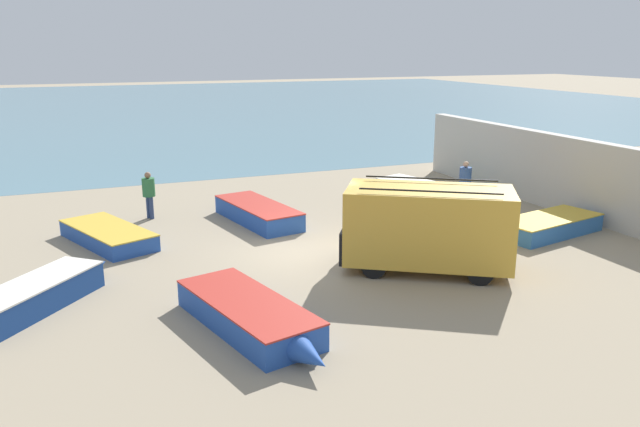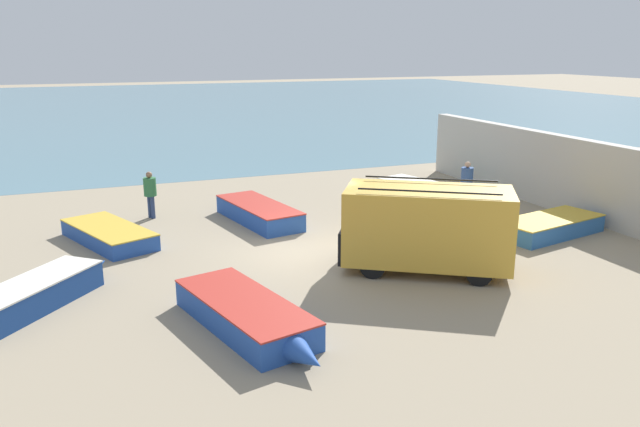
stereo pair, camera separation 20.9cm
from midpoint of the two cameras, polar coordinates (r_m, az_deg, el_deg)
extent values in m
plane|color=gray|center=(19.34, -1.06, -3.67)|extent=(200.00, 200.00, 0.00)
cube|color=slate|center=(69.75, -16.31, 9.35)|extent=(120.00, 80.00, 0.01)
cube|color=#BCB7AD|center=(25.61, 21.98, 3.26)|extent=(0.50, 17.95, 2.91)
cube|color=gold|center=(17.82, 10.16, -1.08)|extent=(5.03, 4.28, 2.09)
cube|color=black|center=(18.16, 2.64, -2.44)|extent=(1.14, 1.71, 0.94)
cube|color=#1E232D|center=(17.82, 2.94, 1.25)|extent=(1.06, 1.62, 0.67)
cylinder|color=black|center=(17.30, 5.20, -4.81)|extent=(0.71, 0.56, 0.70)
cylinder|color=black|center=(19.07, 5.80, -2.92)|extent=(0.71, 0.56, 0.70)
cylinder|color=black|center=(17.27, 14.70, -5.29)|extent=(0.71, 0.56, 0.70)
cylinder|color=black|center=(19.04, 14.39, -3.35)|extent=(0.71, 0.56, 0.70)
cylinder|color=black|center=(16.72, 10.28, 1.98)|extent=(3.21, 2.07, 0.05)
cylinder|color=black|center=(18.35, 10.39, 3.13)|extent=(3.21, 2.07, 0.05)
cube|color=#234CA3|center=(21.43, -18.48, -1.88)|extent=(2.91, 4.19, 0.50)
cone|color=#234CA3|center=(23.54, -20.93, -0.62)|extent=(0.76, 0.97, 0.48)
cube|color=gold|center=(21.38, -18.52, -1.40)|extent=(1.43, 0.73, 0.05)
cube|color=gold|center=(21.36, -18.54, -1.18)|extent=(2.94, 4.23, 0.04)
cube|color=#234CA3|center=(22.83, -5.35, 0.03)|extent=(2.28, 4.40, 0.63)
cone|color=#234CA3|center=(25.07, -8.01, 1.31)|extent=(0.76, 1.02, 0.60)
cube|color=#B22D23|center=(22.77, -5.37, 0.63)|extent=(1.41, 0.46, 0.05)
cube|color=#B22D23|center=(22.75, -5.37, 0.84)|extent=(2.30, 4.44, 0.04)
cube|color=#2D66AD|center=(22.58, 20.49, -1.14)|extent=(4.11, 2.37, 0.56)
cone|color=#2D66AD|center=(24.48, 23.77, -0.26)|extent=(0.94, 0.70, 0.53)
cube|color=gold|center=(22.52, 20.54, -0.62)|extent=(0.50, 1.48, 0.05)
cube|color=gold|center=(22.50, 20.56, -0.41)|extent=(4.15, 2.40, 0.04)
cube|color=#234CA3|center=(14.48, -6.50, -9.10)|extent=(2.52, 4.40, 0.61)
cone|color=#234CA3|center=(12.54, -0.69, -13.01)|extent=(0.79, 1.03, 0.58)
cube|color=#B22D23|center=(14.38, -6.53, -8.22)|extent=(1.44, 0.54, 0.05)
cube|color=#B22D23|center=(14.35, -6.54, -7.91)|extent=(2.55, 4.44, 0.04)
cube|color=#ADA89E|center=(23.56, 7.24, 0.30)|extent=(3.36, 2.94, 0.52)
cone|color=#ADA89E|center=(21.83, 5.03, -0.82)|extent=(0.87, 0.82, 0.49)
cube|color=#B22D23|center=(23.51, 7.26, 0.76)|extent=(0.85, 1.05, 0.05)
cube|color=#B22D23|center=(23.49, 7.27, 0.96)|extent=(3.40, 2.97, 0.04)
cube|color=#1E757F|center=(27.57, 9.00, 2.34)|extent=(2.43, 3.55, 0.46)
cone|color=#1E757F|center=(26.32, 12.18, 1.58)|extent=(0.63, 0.81, 0.44)
cube|color=silver|center=(27.53, 9.01, 2.68)|extent=(1.40, 0.61, 0.05)
cube|color=silver|center=(27.51, 9.02, 2.85)|extent=(2.45, 3.59, 0.04)
cube|color=navy|center=(16.73, -24.74, -6.98)|extent=(3.52, 3.79, 0.65)
cone|color=navy|center=(18.39, -19.56, -4.50)|extent=(1.04, 1.06, 0.62)
cube|color=silver|center=(16.64, -24.84, -6.15)|extent=(0.98, 0.89, 0.05)
cube|color=silver|center=(16.62, -24.87, -5.87)|extent=(3.55, 3.82, 0.04)
cylinder|color=#38383D|center=(25.55, 13.32, 1.59)|extent=(0.16, 0.16, 0.87)
cylinder|color=#38383D|center=(25.71, 13.53, 1.66)|extent=(0.16, 0.16, 0.87)
cylinder|color=#335189|center=(25.46, 13.53, 3.34)|extent=(0.47, 0.47, 0.69)
sphere|color=tan|center=(25.38, 13.59, 4.37)|extent=(0.24, 0.24, 0.24)
cylinder|color=navy|center=(24.06, -15.05, 0.63)|extent=(0.16, 0.16, 0.85)
cylinder|color=navy|center=(23.92, -14.80, 0.56)|extent=(0.16, 0.16, 0.85)
cylinder|color=#2D6B3D|center=(23.82, -15.05, 2.37)|extent=(0.46, 0.46, 0.67)
sphere|color=#8C664C|center=(23.73, -15.12, 3.44)|extent=(0.23, 0.23, 0.23)
camera|label=1|loc=(0.10, -89.70, 0.08)|focal=35.00mm
camera|label=2|loc=(0.10, 90.30, -0.08)|focal=35.00mm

